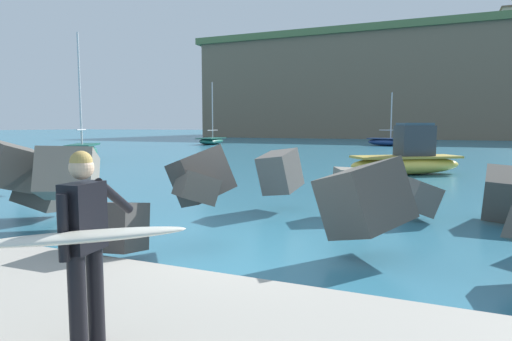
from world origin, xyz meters
The scene contains 8 objects.
ground_plane centered at (0.00, 0.00, 0.00)m, with size 400.00×400.00×0.00m, color #2D6B84.
breakwater_jetty centered at (0.69, 1.18, 1.00)m, with size 32.21×7.23×2.36m.
surfer_with_board centered at (0.66, -4.16, 1.28)m, with size 2.12×1.24×1.78m.
boat_near_left centered at (-17.09, 13.87, 0.63)m, with size 3.44×4.20×7.81m.
boat_near_right centered at (-2.04, 43.33, 0.48)m, with size 4.91×3.28×5.84m.
boat_mid_left centered at (2.05, 14.11, 0.71)m, with size 5.31×4.32×2.35m.
boat_mid_right centered at (-21.85, 39.00, 0.46)m, with size 2.92×5.89×7.39m.
headland_bluff centered at (13.90, 89.23, 9.44)m, with size 109.00×44.27×18.84m.
Camera 1 is at (3.45, -6.90, 2.23)m, focal length 30.61 mm.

